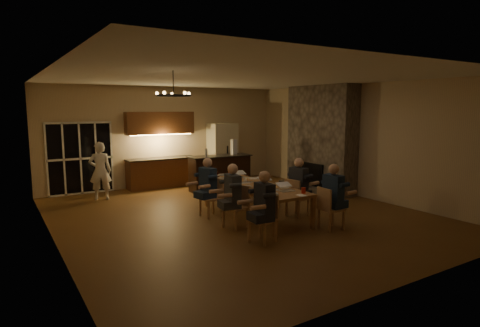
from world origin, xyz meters
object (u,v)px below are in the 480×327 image
object	(u,v)px
chair_left_mid	(235,207)
laptop_b	(287,186)
bar_island	(220,173)
laptop_e	(223,174)
plate_near	(284,187)
can_cola	(218,174)
plate_left	(270,194)
chair_right_mid	(298,197)
person_right_mid	(298,187)
redcup_mid	(228,182)
person_left_mid	(233,196)
redcup_near	(303,190)
chair_left_far	(211,198)
chandelier	(174,96)
can_silver	(274,188)
person_left_far	(208,187)
plate_far	(254,178)
laptop_f	(241,174)
bar_bottle	(206,153)
chair_left_near	(262,219)
mug_front	(261,186)
mug_back	(226,179)
refrigerator	(222,152)
standing_person	(100,171)
person_right_near	(333,197)
mug_mid	(245,180)
dining_table	(255,201)
chair_right_near	(331,208)
person_left_near	(264,208)
laptop_d	(267,180)
bar_blender	(234,147)

from	to	relation	value
chair_left_mid	laptop_b	xyz separation A→B (m)	(1.04, -0.42, 0.42)
bar_island	laptop_e	world-z (taller)	bar_island
plate_near	can_cola	bearing A→B (deg)	105.26
plate_left	chair_right_mid	bearing A→B (deg)	23.12
person_right_mid	redcup_mid	world-z (taller)	person_right_mid
person_left_mid	redcup_near	size ratio (longest dim) A/B	11.50
chair_left_mid	chair_left_far	world-z (taller)	same
chandelier	laptop_e	world-z (taller)	chandelier
can_silver	person_left_far	bearing A→B (deg)	124.78
chair_left_mid	plate_far	distance (m)	1.78
chair_left_far	plate_near	distance (m)	1.72
person_left_mid	can_silver	world-z (taller)	person_left_mid
laptop_f	bar_bottle	xyz separation A→B (m)	(0.05, 2.05, 0.34)
chair_left_near	person_right_mid	world-z (taller)	person_right_mid
plate_left	can_cola	bearing A→B (deg)	87.98
mug_front	mug_back	xyz separation A→B (m)	(-0.22, 1.17, 0.00)
redcup_mid	person_right_mid	bearing A→B (deg)	-32.86
refrigerator	chair_right_mid	distance (m)	5.04
refrigerator	chair_left_near	size ratio (longest dim) A/B	2.25
standing_person	redcup_mid	xyz separation A→B (m)	(2.14, -3.32, 0.00)
can_cola	person_right_near	bearing A→B (deg)	-71.68
mug_mid	mug_back	size ratio (longest dim) A/B	1.00
chandelier	mug_mid	world-z (taller)	chandelier
redcup_mid	plate_near	world-z (taller)	redcup_mid
dining_table	chandelier	distance (m)	3.29
refrigerator	person_left_far	xyz separation A→B (m)	(-2.57, -3.85, -0.31)
mug_mid	dining_table	bearing A→B (deg)	-96.96
chair_left_near	redcup_mid	distance (m)	2.03
chair_left_far	redcup_mid	distance (m)	0.55
standing_person	bar_island	bearing A→B (deg)	-174.72
refrigerator	chair_right_near	distance (m)	6.20
chair_right_mid	person_left_near	distance (m)	2.15
person_right_mid	plate_far	world-z (taller)	person_right_mid
dining_table	plate_far	bearing A→B (deg)	57.73
laptop_d	plate_near	xyz separation A→B (m)	(0.11, -0.50, -0.10)
bar_island	chandelier	distance (m)	5.24
person_left_mid	bar_blender	bearing A→B (deg)	156.16
laptop_f	can_silver	size ratio (longest dim) A/B	2.67
chair_left_near	plate_far	world-z (taller)	chair_left_near
chair_right_mid	plate_near	size ratio (longest dim) A/B	4.04
chair_left_far	dining_table	bearing A→B (deg)	51.00
chair_right_near	mug_mid	xyz separation A→B (m)	(-0.77, 2.13, 0.36)
person_left_mid	chandelier	size ratio (longest dim) A/B	2.14
can_cola	plate_far	xyz separation A→B (m)	(0.62, -0.74, -0.05)
plate_far	person_left_near	bearing A→B (deg)	-119.69
chair_left_far	person_left_far	world-z (taller)	person_left_far
chair_left_far	redcup_near	xyz separation A→B (m)	(1.22, -1.84, 0.37)
chair_left_near	chair_right_mid	xyz separation A→B (m)	(1.77, 1.09, 0.00)
laptop_f	bar_bottle	size ratio (longest dim) A/B	1.33
person_right_near	plate_left	world-z (taller)	person_right_near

